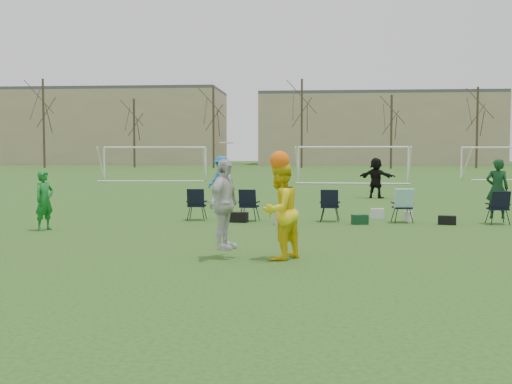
# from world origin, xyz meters

# --- Properties ---
(ground) EXTENTS (260.00, 260.00, 0.00)m
(ground) POSITION_xyz_m (0.00, 0.00, 0.00)
(ground) COLOR #204A17
(ground) RESTS_ON ground
(fielder_green_near) EXTENTS (0.60, 0.69, 1.60)m
(fielder_green_near) POSITION_xyz_m (-5.87, 5.08, 0.80)
(fielder_green_near) COLOR #136F24
(fielder_green_near) RESTS_ON ground
(fielder_blue) EXTENTS (1.39, 1.37, 1.92)m
(fielder_blue) POSITION_xyz_m (-2.47, 14.86, 0.96)
(fielder_blue) COLOR #175DB1
(fielder_blue) RESTS_ON ground
(fielder_black) EXTENTS (1.75, 1.28, 1.83)m
(fielder_black) POSITION_xyz_m (4.13, 17.78, 0.92)
(fielder_black) COLOR black
(fielder_black) RESTS_ON ground
(center_contest) EXTENTS (2.02, 1.20, 2.29)m
(center_contest) POSITION_xyz_m (0.18, 1.00, 1.02)
(center_contest) COLOR silver
(center_contest) RESTS_ON ground
(sideline_setup) EXTENTS (9.54, 2.15, 1.89)m
(sideline_setup) POSITION_xyz_m (2.81, 7.79, 0.56)
(sideline_setup) COLOR #0E3619
(sideline_setup) RESTS_ON ground
(goal_left) EXTENTS (7.39, 0.76, 2.46)m
(goal_left) POSITION_xyz_m (-10.00, 34.00, 1.92)
(goal_left) COLOR white
(goal_left) RESTS_ON ground
(goal_mid) EXTENTS (7.40, 0.63, 2.46)m
(goal_mid) POSITION_xyz_m (4.00, 32.00, 1.92)
(goal_mid) COLOR white
(goal_mid) RESTS_ON ground
(goal_right) EXTENTS (7.35, 1.14, 2.46)m
(goal_right) POSITION_xyz_m (16.00, 38.00, 1.92)
(goal_right) COLOR white
(goal_right) RESTS_ON ground
(tree_line) EXTENTS (110.28, 3.28, 11.40)m
(tree_line) POSITION_xyz_m (0.24, 69.85, 5.09)
(tree_line) COLOR #382B21
(tree_line) RESTS_ON ground
(building_row) EXTENTS (126.00, 16.00, 13.00)m
(building_row) POSITION_xyz_m (6.73, 96.00, 5.99)
(building_row) COLOR tan
(building_row) RESTS_ON ground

